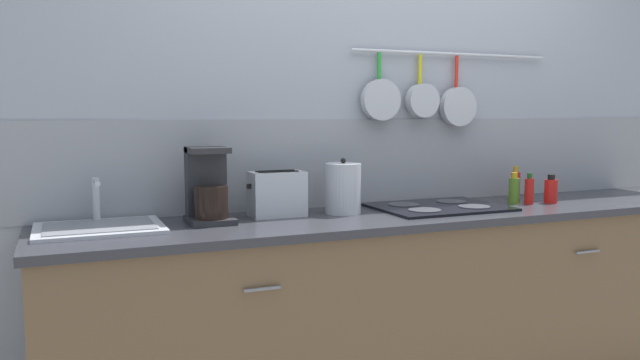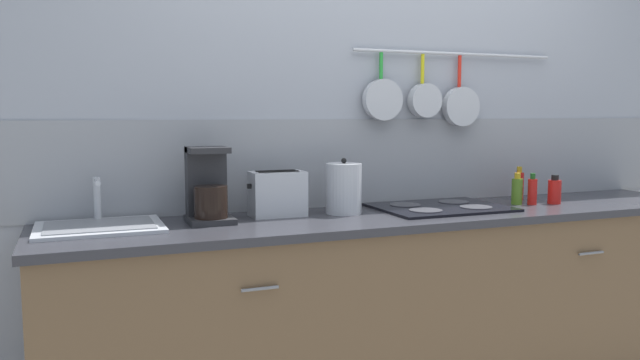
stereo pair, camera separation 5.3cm
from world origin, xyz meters
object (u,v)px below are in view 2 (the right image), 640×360
(coffee_maker, at_px, (208,191))
(bottle_olive_oil, at_px, (517,190))
(kettle, at_px, (344,188))
(bottle_dish_soap, at_px, (532,191))
(toaster, at_px, (277,194))
(bottle_vinegar, at_px, (519,185))
(bottle_hot_sauce, at_px, (554,191))

(coffee_maker, xyz_separation_m, bottle_olive_oil, (1.50, -0.07, -0.06))
(kettle, distance_m, bottle_olive_oil, 0.90)
(coffee_maker, bearing_deg, bottle_olive_oil, -2.60)
(bottle_dish_soap, bearing_deg, toaster, 173.84)
(toaster, relative_size, bottle_vinegar, 1.46)
(coffee_maker, bearing_deg, bottle_vinegar, 2.20)
(bottle_hot_sauce, bearing_deg, toaster, 173.91)
(toaster, distance_m, kettle, 0.30)
(toaster, distance_m, bottle_vinegar, 1.32)
(toaster, bearing_deg, bottle_dish_soap, -6.16)
(coffee_maker, xyz_separation_m, bottle_dish_soap, (1.56, -0.11, -0.06))
(bottle_vinegar, bearing_deg, bottle_dish_soap, -108.95)
(bottle_vinegar, bearing_deg, coffee_maker, -177.80)
(coffee_maker, height_order, bottle_hot_sauce, coffee_maker)
(bottle_vinegar, distance_m, bottle_hot_sauce, 0.19)
(toaster, bearing_deg, coffee_maker, -174.62)
(bottle_olive_oil, xyz_separation_m, bottle_dish_soap, (0.06, -0.04, -0.00))
(bottle_olive_oil, relative_size, bottle_hot_sauce, 1.08)
(kettle, bearing_deg, bottle_olive_oil, -3.70)
(toaster, relative_size, bottle_hot_sauce, 1.76)
(bottle_hot_sauce, bearing_deg, kettle, 174.29)
(coffee_maker, xyz_separation_m, bottle_vinegar, (1.62, 0.06, -0.05))
(bottle_vinegar, height_order, bottle_hot_sauce, bottle_vinegar)
(toaster, xyz_separation_m, bottle_dish_soap, (1.26, -0.14, -0.03))
(toaster, bearing_deg, kettle, -7.47)
(bottle_dish_soap, xyz_separation_m, bottle_vinegar, (0.06, 0.17, 0.01))
(bottle_hot_sauce, bearing_deg, coffee_maker, 175.98)
(kettle, xyz_separation_m, bottle_hot_sauce, (1.09, -0.11, -0.05))
(coffee_maker, height_order, bottle_dish_soap, coffee_maker)
(bottle_olive_oil, height_order, bottle_dish_soap, same)
(bottle_olive_oil, distance_m, bottle_vinegar, 0.18)
(bottle_vinegar, xyz_separation_m, bottle_hot_sauce, (0.07, -0.18, -0.01))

